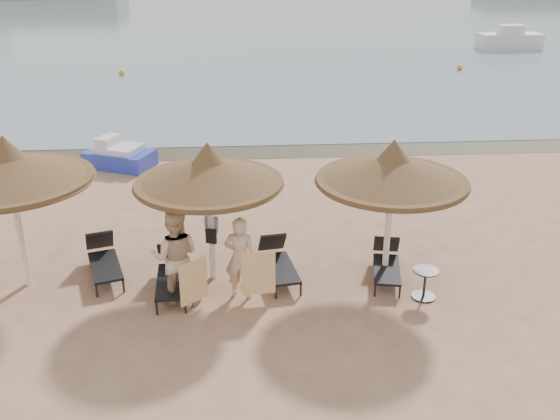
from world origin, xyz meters
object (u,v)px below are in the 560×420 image
(palapa_center, at_px, (208,172))
(lounger_near_right, at_px, (278,261))
(lounger_near_left, at_px, (172,273))
(lounger_far_right, at_px, (387,262))
(palapa_left, at_px, (8,168))
(palapa_right, at_px, (392,170))
(pedal_boat, at_px, (119,156))
(lounger_far_left, at_px, (104,258))
(person_right, at_px, (240,251))
(side_table, at_px, (425,285))
(person_left, at_px, (175,249))

(palapa_center, distance_m, lounger_near_right, 2.48)
(lounger_near_left, bearing_deg, lounger_far_right, -0.41)
(palapa_left, xyz_separation_m, lounger_near_left, (3.04, -0.39, -2.21))
(palapa_right, xyz_separation_m, pedal_boat, (-6.85, 7.59, -2.09))
(lounger_far_left, relative_size, person_right, 0.92)
(palapa_left, relative_size, lounger_near_left, 1.77)
(palapa_left, xyz_separation_m, lounger_far_left, (1.52, 0.35, -2.22))
(side_table, bearing_deg, lounger_near_right, 158.93)
(palapa_center, bearing_deg, lounger_far_right, -2.88)
(palapa_right, bearing_deg, pedal_boat, 132.05)
(pedal_boat, bearing_deg, side_table, -25.52)
(palapa_right, height_order, lounger_near_left, palapa_right)
(side_table, relative_size, person_left, 0.27)
(lounger_near_left, bearing_deg, palapa_left, 169.47)
(lounger_near_left, height_order, person_left, person_left)
(palapa_center, xyz_separation_m, side_table, (4.26, -1.11, -2.11))
(lounger_far_right, relative_size, side_table, 2.75)
(lounger_near_right, bearing_deg, person_right, -143.91)
(lounger_near_left, relative_size, person_right, 0.91)
(lounger_far_right, relative_size, pedal_boat, 0.72)
(person_left, bearing_deg, pedal_boat, -69.74)
(lounger_near_left, distance_m, pedal_boat, 8.10)
(lounger_near_right, height_order, lounger_far_right, lounger_near_right)
(palapa_center, bearing_deg, lounger_far_left, 171.80)
(person_right, distance_m, pedal_boat, 9.01)
(lounger_near_left, height_order, lounger_far_right, lounger_near_left)
(pedal_boat, bearing_deg, lounger_far_left, -60.07)
(palapa_left, height_order, palapa_right, palapa_left)
(palapa_left, distance_m, palapa_center, 3.87)
(pedal_boat, bearing_deg, lounger_near_right, -34.99)
(palapa_center, height_order, lounger_near_left, palapa_center)
(lounger_far_right, distance_m, pedal_boat, 10.21)
(side_table, bearing_deg, lounger_far_right, 121.43)
(lounger_near_left, height_order, pedal_boat, pedal_boat)
(palapa_left, distance_m, pedal_boat, 7.72)
(side_table, bearing_deg, palapa_center, 165.41)
(palapa_right, xyz_separation_m, lounger_far_right, (0.04, 0.06, -2.11))
(lounger_near_left, relative_size, lounger_near_right, 1.03)
(palapa_left, xyz_separation_m, person_right, (4.45, -0.80, -1.57))
(lounger_near_right, xyz_separation_m, lounger_far_right, (2.31, -0.18, -0.02))
(palapa_right, distance_m, side_table, 2.40)
(lounger_near_right, distance_m, person_left, 2.39)
(palapa_center, xyz_separation_m, lounger_far_left, (-2.35, 0.34, -2.04))
(palapa_right, bearing_deg, lounger_near_left, -177.93)
(palapa_center, distance_m, lounger_far_left, 3.13)
(lounger_near_left, relative_size, lounger_far_right, 1.08)
(palapa_right, distance_m, lounger_far_right, 2.12)
(lounger_far_right, height_order, person_right, person_right)
(palapa_center, relative_size, lounger_near_left, 1.65)
(palapa_left, height_order, palapa_center, palapa_left)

